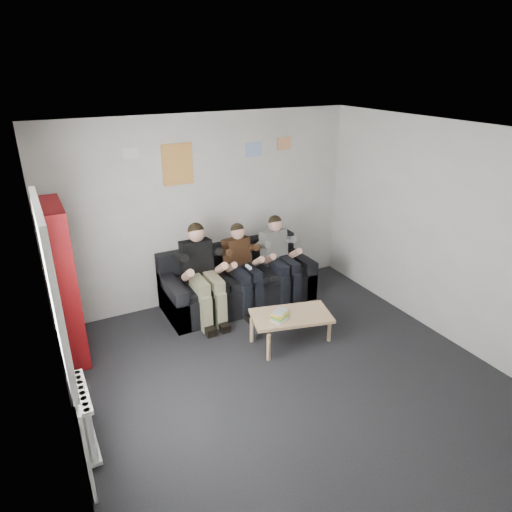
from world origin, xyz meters
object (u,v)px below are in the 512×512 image
Objects in this scene: bookshelf at (62,284)px; coffee_table at (291,318)px; person_middle at (243,268)px; person_right at (280,260)px; sofa at (238,283)px; person_left at (203,274)px.

coffee_table is at bearing -22.46° from bookshelf.
person_right is at bearing -8.93° from person_middle.
sofa is 2.45m from bookshelf.
bookshelf is 2.37m from person_middle.
bookshelf reaches higher than person_right.
person_left reaches higher than person_middle.
person_right is (2.95, 0.05, -0.32)m from bookshelf.
bookshelf is 1.50× the size of person_right.
sofa is 2.22× the size of coffee_table.
bookshelf is at bearing -176.22° from person_left.
person_right is (0.46, 1.07, 0.29)m from coffee_table.
bookshelf reaches higher than coffee_table.
bookshelf is 1.94× the size of coffee_table.
person_left is (-0.75, 1.06, 0.32)m from coffee_table.
person_right is (0.61, -0.00, 0.01)m from person_middle.
coffee_table is (2.49, -1.02, -0.61)m from bookshelf.
person_left is at bearing 171.67° from person_middle.
coffee_table is at bearing -52.53° from person_left.
person_right is (1.21, 0.00, -0.03)m from person_left.
sofa is 1.75× the size of person_middle.
person_right reaches higher than person_middle.
person_left is 1.21m from person_right.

